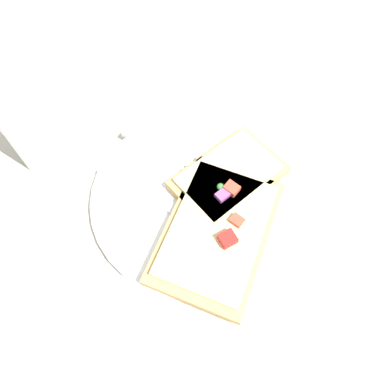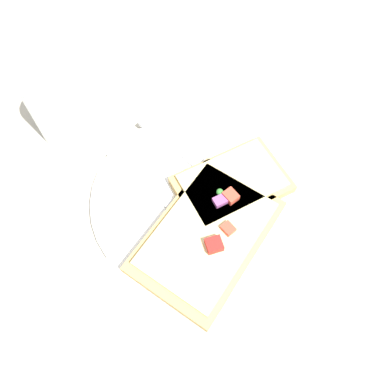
{
  "view_description": "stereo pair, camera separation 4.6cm",
  "coord_description": "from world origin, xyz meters",
  "views": [
    {
      "loc": [
        -0.1,
        0.19,
        0.43
      ],
      "look_at": [
        0.0,
        0.0,
        0.02
      ],
      "focal_mm": 35.0,
      "sensor_mm": 36.0,
      "label": 1
    },
    {
      "loc": [
        -0.14,
        0.17,
        0.43
      ],
      "look_at": [
        0.0,
        0.0,
        0.02
      ],
      "focal_mm": 35.0,
      "sensor_mm": 36.0,
      "label": 2
    }
  ],
  "objects": [
    {
      "name": "ground_plane",
      "position": [
        0.0,
        0.0,
        0.0
      ],
      "size": [
        4.0,
        4.0,
        0.0
      ],
      "primitive_type": "plane",
      "color": "#BCB29E"
    },
    {
      "name": "plate",
      "position": [
        0.0,
        0.0,
        0.01
      ],
      "size": [
        0.26,
        0.26,
        0.01
      ],
      "color": "white",
      "rests_on": "ground"
    },
    {
      "name": "fork",
      "position": [
        0.01,
        0.03,
        0.01
      ],
      "size": [
        0.2,
        0.04,
        0.01
      ],
      "rotation": [
        0.0,
        0.0,
        9.34
      ],
      "color": "silver",
      "rests_on": "plate"
    },
    {
      "name": "knife",
      "position": [
        0.03,
        -0.04,
        0.01
      ],
      "size": [
        0.23,
        0.03,
        0.01
      ],
      "rotation": [
        0.0,
        0.0,
        9.39
      ],
      "color": "silver",
      "rests_on": "plate"
    },
    {
      "name": "pizza_slice_main",
      "position": [
        -0.05,
        0.03,
        0.02
      ],
      "size": [
        0.13,
        0.19,
        0.03
      ],
      "rotation": [
        0.0,
        0.0,
        4.8
      ],
      "color": "tan",
      "rests_on": "plate"
    },
    {
      "name": "pizza_slice_corner",
      "position": [
        -0.03,
        -0.04,
        0.02
      ],
      "size": [
        0.13,
        0.16,
        0.03
      ],
      "rotation": [
        0.0,
        0.0,
        1.17
      ],
      "color": "tan",
      "rests_on": "plate"
    },
    {
      "name": "crumb_scatter",
      "position": [
        -0.0,
        -0.02,
        0.02
      ],
      "size": [
        0.09,
        0.07,
        0.01
      ],
      "color": "tan",
      "rests_on": "plate"
    },
    {
      "name": "drinking_glass",
      "position": [
        0.21,
        0.03,
        0.05
      ],
      "size": [
        0.07,
        0.07,
        0.1
      ],
      "color": "silver",
      "rests_on": "ground"
    }
  ]
}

